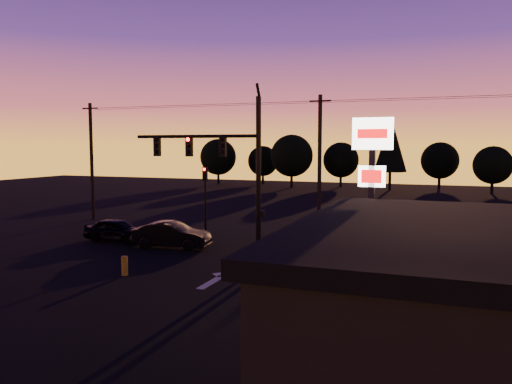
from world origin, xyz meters
TOP-DOWN VIEW (x-y plane):
  - ground at (0.00, 0.00)m, footprint 120.00×120.00m
  - lane_arrow at (0.50, 1.67)m, footprint 1.20×3.10m
  - traffic_signal_mast at (-0.10, 3.99)m, footprint 6.79×0.52m
  - secondary_signal at (-5.00, 11.49)m, footprint 0.30×0.31m
  - pylon_sign at (7.00, 1.50)m, footprint 1.50×0.28m
  - utility_pole_0 at (-16.00, 14.00)m, footprint 1.40×0.26m
  - utility_pole_1 at (2.00, 14.00)m, footprint 1.40×0.26m
  - power_wires at (2.00, 14.00)m, footprint 36.00×1.22m
  - bollard at (-3.61, 0.66)m, footprint 0.28×0.28m
  - tree_0 at (-22.00, 50.00)m, footprint 5.36×5.36m
  - tree_1 at (-16.00, 53.00)m, footprint 4.54×4.54m
  - tree_2 at (-10.00, 48.00)m, footprint 5.77×5.78m
  - tree_3 at (-4.00, 52.00)m, footprint 4.95×4.95m
  - tree_4 at (3.00, 49.00)m, footprint 4.18×4.18m
  - tree_5 at (9.00, 54.00)m, footprint 4.95×4.95m
  - tree_6 at (15.00, 48.00)m, footprint 4.54×4.54m
  - car_left at (-8.81, 7.20)m, footprint 4.05×1.72m
  - car_mid at (-4.75, 6.71)m, footprint 4.59×2.11m
  - car_right at (5.78, 8.36)m, footprint 5.47×3.01m
  - suv_parked at (8.98, -3.52)m, footprint 4.30×6.04m

SIDE VIEW (x-z plane):
  - ground at x=0.00m, z-range 0.00..0.00m
  - lane_arrow at x=0.50m, z-range 0.00..0.01m
  - bollard at x=-3.61m, z-range 0.00..0.85m
  - car_left at x=-8.81m, z-range 0.00..1.37m
  - car_mid at x=-4.75m, z-range 0.00..1.46m
  - car_right at x=5.78m, z-range 0.00..1.50m
  - suv_parked at x=8.98m, z-range 0.00..1.53m
  - secondary_signal at x=-5.00m, z-range 0.69..5.04m
  - tree_1 at x=-16.00m, z-range 0.58..6.29m
  - tree_6 at x=15.00m, z-range 0.58..6.29m
  - tree_3 at x=-4.00m, z-range 0.63..6.86m
  - tree_5 at x=9.00m, z-range 0.63..6.86m
  - tree_0 at x=-22.00m, z-range 0.69..7.43m
  - tree_2 at x=-10.00m, z-range 0.74..8.00m
  - utility_pole_0 at x=-16.00m, z-range 0.09..9.09m
  - utility_pole_1 at x=2.00m, z-range 0.09..9.09m
  - pylon_sign at x=7.00m, z-range 1.51..8.31m
  - traffic_signal_mast at x=-0.10m, z-range 0.65..9.23m
  - tree_4 at x=3.00m, z-range 1.18..10.68m
  - power_wires at x=2.00m, z-range 8.53..8.60m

